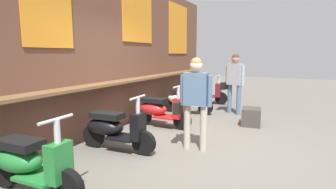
{
  "coord_description": "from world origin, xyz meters",
  "views": [
    {
      "loc": [
        -4.34,
        -1.67,
        1.64
      ],
      "look_at": [
        0.96,
        0.89,
        0.74
      ],
      "focal_mm": 28.4,
      "sensor_mm": 36.0,
      "label": 1
    }
  ],
  "objects_px": {
    "scooter_green": "(28,162)",
    "scooter_maroon": "(204,92)",
    "scooter_cream": "(185,99)",
    "shopper_browsing": "(234,78)",
    "shopper_with_handbag": "(195,95)",
    "scooter_red": "(159,110)",
    "merchandise_crate": "(251,117)",
    "scooter_black": "(113,128)"
  },
  "relations": [
    {
      "from": "scooter_green",
      "to": "shopper_with_handbag",
      "type": "bearing_deg",
      "value": 58.31
    },
    {
      "from": "scooter_green",
      "to": "scooter_maroon",
      "type": "xyz_separation_m",
      "value": [
        6.54,
        -0.0,
        0.0
      ]
    },
    {
      "from": "scooter_cream",
      "to": "shopper_browsing",
      "type": "distance_m",
      "value": 1.46
    },
    {
      "from": "scooter_cream",
      "to": "shopper_with_handbag",
      "type": "relative_size",
      "value": 0.89
    },
    {
      "from": "scooter_cream",
      "to": "scooter_maroon",
      "type": "height_order",
      "value": "same"
    },
    {
      "from": "shopper_browsing",
      "to": "scooter_green",
      "type": "bearing_deg",
      "value": 6.01
    },
    {
      "from": "merchandise_crate",
      "to": "shopper_browsing",
      "type": "bearing_deg",
      "value": 31.68
    },
    {
      "from": "scooter_maroon",
      "to": "shopper_with_handbag",
      "type": "bearing_deg",
      "value": -76.72
    },
    {
      "from": "shopper_with_handbag",
      "to": "shopper_browsing",
      "type": "distance_m",
      "value": 3.13
    },
    {
      "from": "scooter_red",
      "to": "scooter_maroon",
      "type": "height_order",
      "value": "same"
    },
    {
      "from": "scooter_cream",
      "to": "merchandise_crate",
      "type": "distance_m",
      "value": 1.96
    },
    {
      "from": "scooter_black",
      "to": "scooter_maroon",
      "type": "distance_m",
      "value": 4.93
    },
    {
      "from": "scooter_green",
      "to": "scooter_black",
      "type": "height_order",
      "value": "same"
    },
    {
      "from": "scooter_green",
      "to": "scooter_red",
      "type": "distance_m",
      "value": 3.28
    },
    {
      "from": "scooter_maroon",
      "to": "shopper_browsing",
      "type": "distance_m",
      "value": 1.81
    },
    {
      "from": "scooter_red",
      "to": "merchandise_crate",
      "type": "relative_size",
      "value": 2.71
    },
    {
      "from": "scooter_black",
      "to": "scooter_cream",
      "type": "distance_m",
      "value": 3.25
    },
    {
      "from": "scooter_cream",
      "to": "merchandise_crate",
      "type": "bearing_deg",
      "value": -19.72
    },
    {
      "from": "scooter_maroon",
      "to": "shopper_with_handbag",
      "type": "xyz_separation_m",
      "value": [
        -4.31,
        -1.24,
        0.56
      ]
    },
    {
      "from": "shopper_browsing",
      "to": "merchandise_crate",
      "type": "height_order",
      "value": "shopper_browsing"
    },
    {
      "from": "merchandise_crate",
      "to": "scooter_maroon",
      "type": "bearing_deg",
      "value": 40.19
    },
    {
      "from": "scooter_black",
      "to": "scooter_maroon",
      "type": "relative_size",
      "value": 1.0
    },
    {
      "from": "scooter_green",
      "to": "scooter_maroon",
      "type": "bearing_deg",
      "value": 87.37
    },
    {
      "from": "scooter_red",
      "to": "scooter_maroon",
      "type": "distance_m",
      "value": 3.26
    },
    {
      "from": "scooter_maroon",
      "to": "shopper_browsing",
      "type": "relative_size",
      "value": 0.85
    },
    {
      "from": "scooter_cream",
      "to": "shopper_browsing",
      "type": "xyz_separation_m",
      "value": [
        0.5,
        -1.23,
        0.61
      ]
    },
    {
      "from": "merchandise_crate",
      "to": "scooter_red",
      "type": "bearing_deg",
      "value": 118.86
    },
    {
      "from": "scooter_green",
      "to": "scooter_cream",
      "type": "relative_size",
      "value": 1.0
    },
    {
      "from": "scooter_maroon",
      "to": "merchandise_crate",
      "type": "height_order",
      "value": "scooter_maroon"
    },
    {
      "from": "scooter_green",
      "to": "scooter_black",
      "type": "distance_m",
      "value": 1.61
    },
    {
      "from": "scooter_black",
      "to": "shopper_with_handbag",
      "type": "relative_size",
      "value": 0.89
    },
    {
      "from": "shopper_with_handbag",
      "to": "merchandise_crate",
      "type": "bearing_deg",
      "value": 157.73
    },
    {
      "from": "scooter_green",
      "to": "merchandise_crate",
      "type": "xyz_separation_m",
      "value": [
        4.31,
        -1.88,
        -0.19
      ]
    },
    {
      "from": "scooter_red",
      "to": "merchandise_crate",
      "type": "height_order",
      "value": "scooter_red"
    },
    {
      "from": "scooter_maroon",
      "to": "scooter_cream",
      "type": "bearing_deg",
      "value": -92.74
    },
    {
      "from": "scooter_green",
      "to": "merchandise_crate",
      "type": "relative_size",
      "value": 2.71
    },
    {
      "from": "scooter_green",
      "to": "scooter_cream",
      "type": "xyz_separation_m",
      "value": [
        4.86,
        -0.0,
        0.0
      ]
    },
    {
      "from": "scooter_red",
      "to": "scooter_black",
      "type": "bearing_deg",
      "value": -88.56
    },
    {
      "from": "scooter_black",
      "to": "shopper_with_handbag",
      "type": "height_order",
      "value": "shopper_with_handbag"
    },
    {
      "from": "scooter_cream",
      "to": "shopper_browsing",
      "type": "relative_size",
      "value": 0.85
    },
    {
      "from": "scooter_maroon",
      "to": "merchandise_crate",
      "type": "bearing_deg",
      "value": -52.55
    },
    {
      "from": "scooter_cream",
      "to": "shopper_with_handbag",
      "type": "height_order",
      "value": "shopper_with_handbag"
    }
  ]
}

